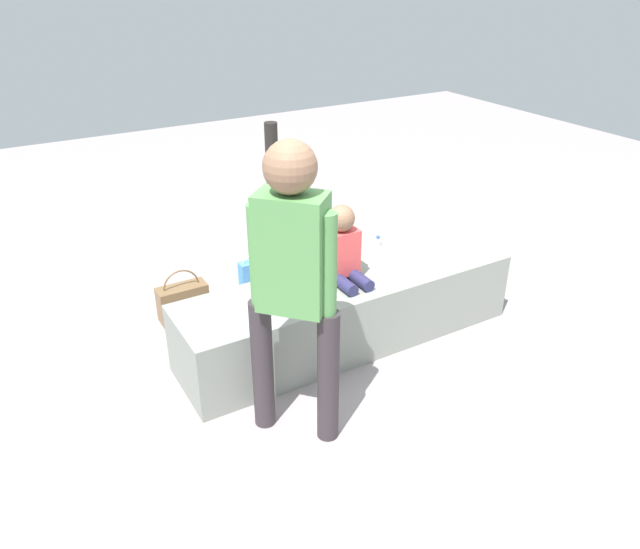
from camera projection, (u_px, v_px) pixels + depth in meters
name	position (u px, v px, depth m)	size (l,w,h in m)	color
ground_plane	(348.00, 340.00, 3.99)	(12.00, 12.00, 0.00)	gray
concrete_ledge	(348.00, 311.00, 3.88)	(2.20, 0.56, 0.45)	gray
child_seated	(343.00, 249.00, 3.67)	(0.28, 0.32, 0.48)	navy
adult_standing	(293.00, 272.00, 2.81)	(0.36, 0.37, 1.56)	#332D31
cake_plate	(301.00, 289.00, 3.62)	(0.22, 0.22, 0.07)	yellow
gift_bag	(257.00, 280.00, 4.37)	(0.25, 0.09, 0.37)	#4C99E0
railing_post	(273.00, 197.00, 5.27)	(0.36, 0.36, 1.02)	black
water_bottle_near_gift	(378.00, 248.00, 5.04)	(0.07, 0.07, 0.19)	silver
water_bottle_far_side	(363.00, 274.00, 4.62)	(0.07, 0.07, 0.20)	silver
party_cup_red	(405.00, 265.00, 4.85)	(0.08, 0.08, 0.10)	red
cake_box_white	(291.00, 258.00, 4.94)	(0.27, 0.33, 0.11)	white
handbag_black_leather	(328.00, 234.00, 5.26)	(0.30, 0.14, 0.30)	black
handbag_brown_canvas	(183.00, 301.00, 4.18)	(0.34, 0.14, 0.37)	brown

